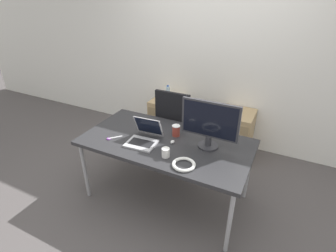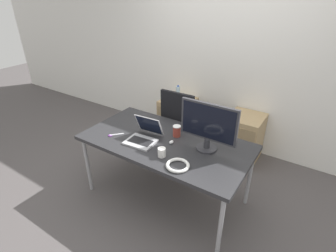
# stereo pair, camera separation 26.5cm
# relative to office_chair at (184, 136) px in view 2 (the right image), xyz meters

# --- Properties ---
(ground_plane) EXTENTS (14.00, 14.00, 0.00)m
(ground_plane) POSITION_rel_office_chair_xyz_m (0.18, -0.71, -0.40)
(ground_plane) COLOR #514C4C
(wall_back) EXTENTS (10.00, 0.05, 2.60)m
(wall_back) POSITION_rel_office_chair_xyz_m (0.18, 0.80, 0.90)
(wall_back) COLOR silver
(wall_back) RESTS_ON ground_plane
(desk) EXTENTS (1.74, 0.90, 0.75)m
(desk) POSITION_rel_office_chair_xyz_m (0.18, -0.71, 0.30)
(desk) COLOR #28282B
(desk) RESTS_ON ground_plane
(office_chair) EXTENTS (0.56, 0.56, 1.07)m
(office_chair) POSITION_rel_office_chair_xyz_m (0.00, 0.00, 0.00)
(office_chair) COLOR #232326
(office_chair) RESTS_ON ground_plane
(cabinet_left) EXTENTS (0.45, 0.49, 0.64)m
(cabinet_left) POSITION_rel_office_chair_xyz_m (-0.41, 0.52, -0.08)
(cabinet_left) COLOR tan
(cabinet_left) RESTS_ON ground_plane
(cabinet_right) EXTENTS (0.45, 0.49, 0.64)m
(cabinet_right) POSITION_rel_office_chair_xyz_m (0.65, 0.52, -0.08)
(cabinet_right) COLOR tan
(cabinet_right) RESTS_ON ground_plane
(water_bottle) EXTENTS (0.06, 0.06, 0.22)m
(water_bottle) POSITION_rel_office_chair_xyz_m (-0.41, 0.52, 0.35)
(water_bottle) COLOR silver
(water_bottle) RESTS_ON cabinet_left
(laptop_center) EXTENTS (0.31, 0.35, 0.24)m
(laptop_center) POSITION_rel_office_chair_xyz_m (-0.01, -0.83, 0.40)
(laptop_center) COLOR #ADADB2
(laptop_center) RESTS_ON desk
(monitor) EXTENTS (0.56, 0.20, 0.48)m
(monitor) POSITION_rel_office_chair_xyz_m (0.60, -0.63, 0.61)
(monitor) COLOR #2D2D33
(monitor) RESTS_ON desk
(mouse) EXTENTS (0.04, 0.06, 0.03)m
(mouse) POSITION_rel_office_chair_xyz_m (0.26, -0.73, 0.37)
(mouse) COLOR silver
(mouse) RESTS_ON desk
(coffee_cup_white) EXTENTS (0.08, 0.08, 0.09)m
(coffee_cup_white) POSITION_rel_office_chair_xyz_m (0.31, -0.97, 0.39)
(coffee_cup_white) COLOR white
(coffee_cup_white) RESTS_ON desk
(coffee_cup_brown) EXTENTS (0.08, 0.08, 0.12)m
(coffee_cup_brown) POSITION_rel_office_chair_xyz_m (0.23, -0.57, 0.41)
(coffee_cup_brown) COLOR maroon
(coffee_cup_brown) RESTS_ON desk
(cable_coil) EXTENTS (0.21, 0.21, 0.03)m
(cable_coil) POSITION_rel_office_chair_xyz_m (0.52, -1.02, 0.36)
(cable_coil) COLOR white
(cable_coil) RESTS_ON desk
(scissors) EXTENTS (0.13, 0.14, 0.01)m
(scissors) POSITION_rel_office_chair_xyz_m (-0.33, -0.92, 0.35)
(scissors) COLOR #B2B2B7
(scissors) RESTS_ON desk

